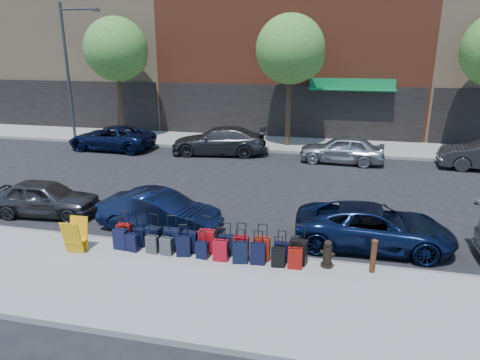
% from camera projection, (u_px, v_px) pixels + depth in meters
% --- Properties ---
extents(ground, '(120.00, 120.00, 0.00)m').
position_uv_depth(ground, '(244.00, 201.00, 16.39)').
color(ground, black).
rests_on(ground, ground).
extents(sidewalk_near, '(60.00, 4.00, 0.15)m').
position_uv_depth(sidewalk_near, '(186.00, 287.00, 10.31)').
color(sidewalk_near, gray).
rests_on(sidewalk_near, ground).
extents(sidewalk_far, '(60.00, 4.00, 0.15)m').
position_uv_depth(sidewalk_far, '(280.00, 144.00, 25.67)').
color(sidewalk_far, gray).
rests_on(sidewalk_far, ground).
extents(curb_near, '(60.00, 0.08, 0.15)m').
position_uv_depth(curb_near, '(210.00, 250.00, 12.19)').
color(curb_near, gray).
rests_on(curb_near, ground).
extents(curb_far, '(60.00, 0.08, 0.15)m').
position_uv_depth(curb_far, '(275.00, 152.00, 23.79)').
color(curb_far, gray).
rests_on(curb_far, ground).
extents(building_left, '(15.00, 12.12, 16.00)m').
position_uv_depth(building_left, '(97.00, 17.00, 34.18)').
color(building_left, tan).
rests_on(building_left, ground).
extents(tree_left, '(3.80, 3.80, 7.27)m').
position_uv_depth(tree_left, '(118.00, 51.00, 25.73)').
color(tree_left, black).
rests_on(tree_left, sidewalk_far).
extents(tree_center, '(3.80, 3.80, 7.27)m').
position_uv_depth(tree_center, '(293.00, 51.00, 23.49)').
color(tree_center, black).
rests_on(tree_center, sidewalk_far).
extents(streetlight, '(2.59, 0.18, 8.00)m').
position_uv_depth(streetlight, '(70.00, 64.00, 25.93)').
color(streetlight, '#333338').
rests_on(streetlight, sidewalk_far).
extents(suitcase_front_0, '(0.45, 0.29, 1.00)m').
position_uv_depth(suitcase_front_0, '(125.00, 234.00, 12.34)').
color(suitcase_front_0, '#9F0D0A').
rests_on(suitcase_front_0, sidewalk_near).
extents(suitcase_front_1, '(0.37, 0.23, 0.86)m').
position_uv_depth(suitcase_front_1, '(140.00, 237.00, 12.24)').
color(suitcase_front_1, black).
rests_on(suitcase_front_1, sidewalk_near).
extents(suitcase_front_2, '(0.46, 0.30, 1.02)m').
position_uv_depth(suitcase_front_2, '(154.00, 238.00, 12.08)').
color(suitcase_front_2, black).
rests_on(suitcase_front_2, sidewalk_near).
extents(suitcase_front_3, '(0.46, 0.30, 1.03)m').
position_uv_depth(suitcase_front_3, '(172.00, 240.00, 11.96)').
color(suitcase_front_3, black).
rests_on(suitcase_front_3, sidewalk_near).
extents(suitcase_front_4, '(0.42, 0.24, 0.98)m').
position_uv_depth(suitcase_front_4, '(190.00, 242.00, 11.85)').
color(suitcase_front_4, black).
rests_on(suitcase_front_4, sidewalk_near).
extents(suitcase_front_5, '(0.45, 0.26, 1.07)m').
position_uv_depth(suitcase_front_5, '(207.00, 241.00, 11.81)').
color(suitcase_front_5, '#AC0B14').
rests_on(suitcase_front_5, sidewalk_near).
extents(suitcase_front_6, '(0.41, 0.26, 0.94)m').
position_uv_depth(suitcase_front_6, '(226.00, 245.00, 11.69)').
color(suitcase_front_6, black).
rests_on(suitcase_front_6, sidewalk_near).
extents(suitcase_front_7, '(0.42, 0.24, 1.00)m').
position_uv_depth(suitcase_front_7, '(241.00, 247.00, 11.53)').
color(suitcase_front_7, maroon).
rests_on(suitcase_front_7, sidewalk_near).
extents(suitcase_front_8, '(0.42, 0.24, 1.01)m').
position_uv_depth(suitcase_front_8, '(262.00, 249.00, 11.42)').
color(suitcase_front_8, maroon).
rests_on(suitcase_front_8, sidewalk_near).
extents(suitcase_front_9, '(0.36, 0.21, 0.87)m').
position_uv_depth(suitcase_front_9, '(281.00, 252.00, 11.35)').
color(suitcase_front_9, black).
rests_on(suitcase_front_9, sidewalk_near).
extents(suitcase_front_10, '(0.49, 0.33, 1.08)m').
position_uv_depth(suitcase_front_10, '(298.00, 252.00, 11.20)').
color(suitcase_front_10, black).
rests_on(suitcase_front_10, sidewalk_near).
extents(suitcase_back_0, '(0.42, 0.27, 0.95)m').
position_uv_depth(suitcase_back_0, '(121.00, 239.00, 12.04)').
color(suitcase_back_0, black).
rests_on(suitcase_back_0, sidewalk_near).
extents(suitcase_back_1, '(0.37, 0.25, 0.82)m').
position_uv_depth(suitcase_back_1, '(132.00, 242.00, 11.93)').
color(suitcase_back_1, black).
rests_on(suitcase_back_1, sidewalk_near).
extents(suitcase_back_2, '(0.35, 0.23, 0.81)m').
position_uv_depth(suitcase_back_2, '(152.00, 244.00, 11.82)').
color(suitcase_back_2, '#3A3A3F').
rests_on(suitcase_back_2, sidewalk_near).
extents(suitcase_back_3, '(0.36, 0.23, 0.81)m').
position_uv_depth(suitcase_back_3, '(167.00, 246.00, 11.72)').
color(suitcase_back_3, '#3D3E43').
rests_on(suitcase_back_3, sidewalk_near).
extents(suitcase_back_4, '(0.41, 0.29, 0.90)m').
position_uv_depth(suitcase_back_4, '(183.00, 246.00, 11.64)').
color(suitcase_back_4, black).
rests_on(suitcase_back_4, sidewalk_near).
extents(suitcase_back_5, '(0.34, 0.22, 0.77)m').
position_uv_depth(suitcase_back_5, '(202.00, 250.00, 11.52)').
color(suitcase_back_5, black).
rests_on(suitcase_back_5, sidewalk_near).
extents(suitcase_back_6, '(0.40, 0.24, 0.93)m').
position_uv_depth(suitcase_back_6, '(221.00, 250.00, 11.39)').
color(suitcase_back_6, '#9F0A19').
rests_on(suitcase_back_6, sidewalk_near).
extents(suitcase_back_7, '(0.43, 0.30, 0.94)m').
position_uv_depth(suitcase_back_7, '(240.00, 252.00, 11.27)').
color(suitcase_back_7, black).
rests_on(suitcase_back_7, sidewalk_near).
extents(suitcase_back_8, '(0.41, 0.26, 0.93)m').
position_uv_depth(suitcase_back_8, '(258.00, 254.00, 11.21)').
color(suitcase_back_8, black).
rests_on(suitcase_back_8, sidewalk_near).
extents(suitcase_back_9, '(0.38, 0.25, 0.84)m').
position_uv_depth(suitcase_back_9, '(278.00, 257.00, 11.08)').
color(suitcase_back_9, black).
rests_on(suitcase_back_9, sidewalk_near).
extents(suitcase_back_10, '(0.39, 0.25, 0.88)m').
position_uv_depth(suitcase_back_10, '(295.00, 258.00, 10.99)').
color(suitcase_back_10, maroon).
rests_on(suitcase_back_10, sidewalk_near).
extents(fire_hydrant, '(0.38, 0.33, 0.74)m').
position_uv_depth(fire_hydrant, '(327.00, 254.00, 11.07)').
color(fire_hydrant, black).
rests_on(fire_hydrant, sidewalk_near).
extents(bollard, '(0.16, 0.16, 0.87)m').
position_uv_depth(bollard, '(373.00, 256.00, 10.74)').
color(bollard, '#38190C').
rests_on(bollard, sidewalk_near).
extents(display_rack, '(0.55, 0.61, 0.95)m').
position_uv_depth(display_rack, '(76.00, 236.00, 11.83)').
color(display_rack, '#EDA40D').
rests_on(display_rack, sidewalk_near).
extents(car_near_0, '(3.80, 1.79, 1.26)m').
position_uv_depth(car_near_0, '(45.00, 198.00, 14.82)').
color(car_near_0, '#333335').
rests_on(car_near_0, ground).
extents(car_near_1, '(4.01, 1.78, 1.28)m').
position_uv_depth(car_near_1, '(160.00, 212.00, 13.49)').
color(car_near_1, '#0B1534').
rests_on(car_near_1, ground).
extents(car_near_2, '(4.52, 2.11, 1.25)m').
position_uv_depth(car_near_2, '(374.00, 227.00, 12.43)').
color(car_near_2, '#0D183A').
rests_on(car_near_2, ground).
extents(car_far_0, '(4.98, 2.45, 1.36)m').
position_uv_depth(car_far_0, '(112.00, 138.00, 24.38)').
color(car_far_0, '#0B1434').
rests_on(car_far_0, ground).
extents(car_far_1, '(5.39, 2.78, 1.50)m').
position_uv_depth(car_far_1, '(219.00, 141.00, 23.32)').
color(car_far_1, '#323134').
rests_on(car_far_1, ground).
extents(car_far_2, '(4.26, 1.93, 1.42)m').
position_uv_depth(car_far_2, '(342.00, 149.00, 21.55)').
color(car_far_2, '#B7B9BE').
rests_on(car_far_2, ground).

